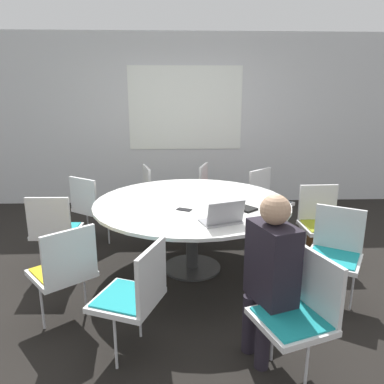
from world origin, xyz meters
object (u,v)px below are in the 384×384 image
chair_8 (64,267)px  person_0 (270,267)px  chair_0 (300,309)px  chair_5 (156,191)px  cell_phone (184,210)px  chair_3 (267,197)px  spiral_notebook (245,208)px  chair_9 (135,292)px  handbag (317,238)px  chair_1 (335,249)px  laptop (223,218)px  chair_6 (92,204)px  chair_2 (321,219)px  chair_4 (212,190)px  chair_7 (55,227)px

chair_8 → person_0: (1.50, -0.44, 0.20)m
chair_0 → chair_5: same height
chair_8 → cell_phone: (0.95, 0.66, 0.25)m
chair_5 → person_0: size_ratio=0.71×
chair_5 → chair_3: bearing=60.4°
chair_3 → spiral_notebook: 1.36m
chair_9 → handbag: chair_9 is taller
chair_9 → person_0: person_0 is taller
chair_8 → handbag: size_ratio=2.34×
chair_1 → laptop: (-0.99, 0.01, 0.30)m
chair_0 → chair_6: bearing=18.6°
chair_0 → handbag: (0.88, 2.00, -0.36)m
chair_2 → chair_5: bearing=-35.1°
chair_3 → handbag: (0.49, -0.54, -0.36)m
chair_6 → chair_8: 1.68m
chair_6 → person_0: bearing=-17.2°
chair_3 → chair_6: size_ratio=1.00×
chair_9 → person_0: bearing=-72.1°
chair_4 → chair_9: same height
chair_8 → chair_0: bearing=-60.5°
chair_5 → chair_9: same height
chair_5 → chair_6: bearing=-67.4°
spiral_notebook → chair_9: bearing=-131.8°
cell_phone → spiral_notebook: bearing=-0.2°
chair_3 → chair_4: bearing=-71.0°
laptop → cell_phone: (-0.32, 0.39, -0.05)m
chair_1 → chair_3: size_ratio=1.00×
chair_1 → handbag: 1.19m
chair_7 → chair_8: (0.36, -0.91, 0.00)m
chair_0 → chair_8: 1.78m
chair_8 → handbag: chair_8 is taller
chair_6 → cell_phone: chair_6 is taller
chair_5 → laptop: size_ratio=2.16×
chair_4 → chair_6: size_ratio=1.00×
chair_9 → chair_8: bearing=78.1°
chair_0 → cell_phone: 1.50m
chair_2 → person_0: size_ratio=0.71×
chair_8 → laptop: size_ratio=2.16×
chair_6 → handbag: chair_6 is taller
spiral_notebook → chair_3: bearing=66.9°
chair_3 → laptop: bearing=23.7°
chair_9 → spiral_notebook: chair_9 is taller
chair_4 → chair_5: same height
chair_7 → person_0: bearing=-34.2°
laptop → spiral_notebook: size_ratio=1.52×
chair_7 → chair_8: 0.98m
person_0 → handbag: 2.15m
cell_phone → handbag: (1.59, 0.69, -0.60)m
chair_5 → chair_6: 0.94m
chair_7 → cell_phone: chair_7 is taller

